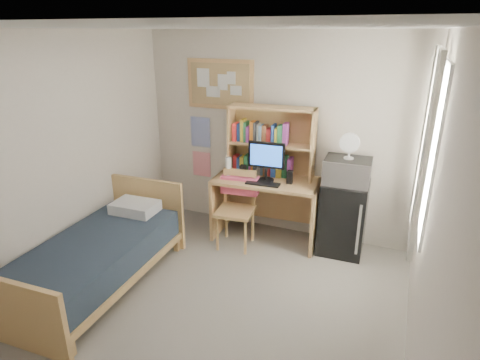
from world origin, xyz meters
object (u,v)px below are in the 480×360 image
at_px(desk_chair, 235,211).
at_px(bed, 97,263).
at_px(speaker_right, 290,177).
at_px(monitor, 266,162).
at_px(bulletin_board, 220,84).
at_px(mini_fridge, 343,217).
at_px(speaker_left, 243,172).
at_px(microwave, 347,171).
at_px(desk_fan, 350,147).
at_px(desk, 266,209).

relative_size(desk_chair, bed, 0.50).
bearing_deg(speaker_right, bed, -137.90).
relative_size(bed, monitor, 4.02).
xyz_separation_m(bed, speaker_right, (1.60, 1.65, 0.64)).
distance_m(bulletin_board, speaker_right, 1.54).
bearing_deg(mini_fridge, speaker_right, -172.88).
height_order(speaker_left, microwave, microwave).
xyz_separation_m(mini_fridge, microwave, (0.00, -0.02, 0.60)).
height_order(bed, speaker_left, speaker_left).
bearing_deg(bed, speaker_right, 43.01).
xyz_separation_m(speaker_right, microwave, (0.66, 0.09, 0.14)).
xyz_separation_m(mini_fridge, desk_fan, (0.00, -0.02, 0.89)).
distance_m(bulletin_board, desk, 1.74).
distance_m(desk_chair, desk_fan, 1.56).
xyz_separation_m(desk_chair, bed, (-1.01, -1.35, -0.22)).
xyz_separation_m(bulletin_board, microwave, (1.76, -0.29, -0.87)).
bearing_deg(mini_fridge, monitor, -174.54).
distance_m(desk_chair, mini_fridge, 1.32).
xyz_separation_m(bulletin_board, desk_chair, (0.51, -0.68, -1.44)).
bearing_deg(bulletin_board, desk, -22.82).
bearing_deg(bulletin_board, monitor, -26.26).
distance_m(bulletin_board, speaker_left, 1.20).
height_order(desk, microwave, microwave).
bearing_deg(monitor, speaker_right, 0.00).
relative_size(speaker_left, desk_fan, 0.61).
xyz_separation_m(desk, mini_fridge, (0.96, 0.07, 0.04)).
height_order(desk, speaker_right, speaker_right).
relative_size(mini_fridge, bed, 0.46).
distance_m(desk, desk_fan, 1.34).
bearing_deg(mini_fridge, desk_fan, -90.00).
distance_m(desk, bed, 2.14).
bearing_deg(mini_fridge, desk, -178.10).
bearing_deg(desk_chair, bulletin_board, 120.00).
xyz_separation_m(bed, monitor, (1.30, 1.63, 0.80)).
xyz_separation_m(microwave, desk_fan, (0.00, 0.00, 0.29)).
bearing_deg(mini_fridge, bulletin_board, 169.26).
distance_m(speaker_left, microwave, 1.27).
distance_m(speaker_left, speaker_right, 0.60).
height_order(desk, mini_fridge, mini_fridge).
height_order(mini_fridge, monitor, monitor).
relative_size(desk, desk_fan, 4.78).
height_order(desk_chair, bed, desk_chair).
bearing_deg(speaker_left, bulletin_board, 136.55).
bearing_deg(desk_chair, speaker_left, 84.44).
height_order(bed, microwave, microwave).
xyz_separation_m(desk, speaker_left, (-0.30, -0.08, 0.50)).
height_order(monitor, microwave, monitor).
bearing_deg(microwave, bed, -144.48).
xyz_separation_m(desk_chair, speaker_right, (0.59, 0.30, 0.43)).
bearing_deg(desk_chair, mini_fridge, 11.09).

